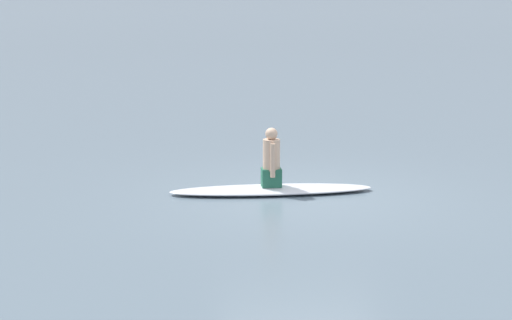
% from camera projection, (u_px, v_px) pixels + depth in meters
% --- Properties ---
extents(ground_plane, '(400.00, 400.00, 0.00)m').
position_uv_depth(ground_plane, '(304.00, 196.00, 13.83)').
color(ground_plane, slate).
extents(surfboard, '(0.79, 3.21, 0.11)m').
position_uv_depth(surfboard, '(271.00, 190.00, 14.04)').
color(surfboard, white).
rests_on(surfboard, ground).
extents(person_paddler, '(0.40, 0.31, 0.93)m').
position_uv_depth(person_paddler, '(271.00, 160.00, 13.94)').
color(person_paddler, '#26664C').
rests_on(person_paddler, surfboard).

